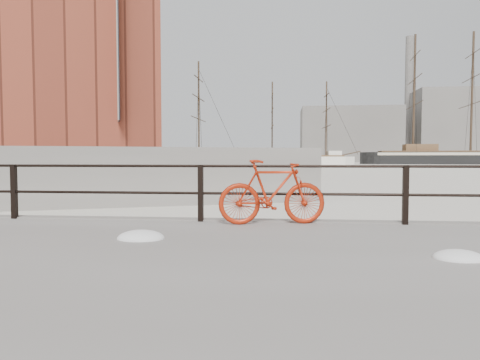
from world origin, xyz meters
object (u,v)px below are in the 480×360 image
(bicycle, at_px, (272,192))
(workboat_near, at_px, (3,173))
(schooner_mid, at_px, (299,165))
(workboat_far, at_px, (24,169))
(barque_black, at_px, (470,164))
(schooner_left, at_px, (167,166))

(bicycle, relative_size, workboat_near, 0.15)
(schooner_mid, distance_m, workboat_far, 54.88)
(schooner_mid, relative_size, workboat_near, 2.04)
(bicycle, distance_m, barque_black, 102.29)
(barque_black, bearing_deg, bicycle, -109.60)
(schooner_mid, bearing_deg, schooner_left, -154.65)
(schooner_mid, distance_m, schooner_left, 28.55)
(bicycle, bearing_deg, schooner_left, 94.76)
(workboat_far, bearing_deg, workboat_near, -82.95)
(barque_black, xyz_separation_m, workboat_far, (-74.05, -50.11, 0.00))
(schooner_left, bearing_deg, workboat_near, -98.00)
(barque_black, xyz_separation_m, schooner_mid, (-38.40, -8.39, 0.00))
(barque_black, distance_m, schooner_left, 67.12)
(bicycle, distance_m, schooner_mid, 84.99)
(workboat_near, bearing_deg, workboat_far, 111.82)
(schooner_mid, relative_size, workboat_far, 2.05)
(bicycle, xyz_separation_m, workboat_near, (-27.50, 32.64, -0.90))
(barque_black, bearing_deg, schooner_left, -155.91)
(bicycle, bearing_deg, workboat_far, 114.65)
(barque_black, relative_size, schooner_mid, 2.13)
(workboat_near, bearing_deg, barque_black, 39.28)
(schooner_mid, bearing_deg, bicycle, -96.41)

